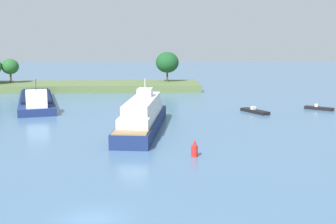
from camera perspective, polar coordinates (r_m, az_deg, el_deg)
The scene contains 7 objects.
ground_plane at distance 31.11m, azimuth -10.09°, elevation -13.95°, with size 400.00×400.00×0.00m, color #476B8E.
treeline_island at distance 108.48m, azimuth -18.00°, elevation 3.99°, with size 81.86×13.81×9.36m.
cargo_barge at distance 84.42m, azimuth -17.05°, elevation 1.56°, with size 12.85×28.67×5.86m.
white_riverboat at distance 58.69m, azimuth -3.40°, elevation -0.60°, with size 7.41×22.63×6.81m.
small_motorboat at distance 79.93m, azimuth 19.33°, elevation 0.48°, with size 4.44×3.86×1.00m.
fishing_skiff at distance 73.92m, azimuth 11.44°, elevation 0.12°, with size 4.03×5.87×0.99m.
channel_buoy_red at distance 45.79m, azimuth 3.53°, elevation -4.94°, with size 0.70×0.70×1.90m.
Camera 1 is at (3.86, -28.25, 12.45)m, focal length 46.02 mm.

